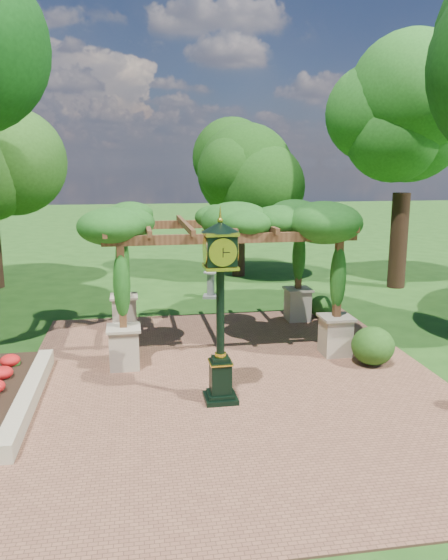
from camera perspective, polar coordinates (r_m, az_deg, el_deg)
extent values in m
plane|color=#1E4714|center=(12.36, 1.90, -12.47)|extent=(120.00, 120.00, 0.00)
cube|color=brown|center=(13.25, 1.05, -10.62)|extent=(10.00, 12.00, 0.04)
cube|color=#C6B793|center=(12.77, -19.71, -11.40)|extent=(0.35, 5.00, 0.40)
cube|color=black|center=(12.26, -0.37, -12.21)|extent=(0.72, 0.72, 0.11)
cube|color=black|center=(12.07, -0.37, -10.15)|extent=(0.45, 0.45, 0.79)
cube|color=gold|center=(11.94, -0.38, -8.59)|extent=(0.50, 0.50, 0.04)
cylinder|color=black|center=(11.59, -0.38, -3.30)|extent=(0.18, 0.18, 2.02)
cube|color=black|center=(11.31, -0.39, 3.15)|extent=(0.63, 0.63, 0.62)
cylinder|color=white|center=(11.00, -0.11, 2.89)|extent=(0.53, 0.04, 0.53)
cone|color=black|center=(11.24, -0.40, 5.58)|extent=(0.80, 0.80, 0.22)
sphere|color=gold|center=(11.23, -0.40, 6.25)|extent=(0.12, 0.12, 0.12)
cube|color=tan|center=(14.16, -10.38, -7.02)|extent=(0.74, 0.74, 1.02)
cube|color=brown|center=(13.72, -10.63, -0.66)|extent=(0.18, 0.18, 2.09)
cube|color=tan|center=(15.17, 11.56, -5.77)|extent=(0.74, 0.74, 1.02)
cube|color=brown|center=(14.76, 11.83, 0.18)|extent=(0.18, 0.18, 2.09)
cube|color=tan|center=(17.40, -10.35, -3.39)|extent=(0.74, 0.74, 1.02)
cube|color=brown|center=(17.04, -10.55, 1.83)|extent=(0.18, 0.18, 2.09)
cube|color=tan|center=(18.22, 7.69, -2.59)|extent=(0.74, 0.74, 1.02)
cube|color=brown|center=(17.89, 7.84, 2.40)|extent=(0.18, 0.18, 2.09)
cube|color=brown|center=(13.77, 1.03, 4.39)|extent=(6.55, 0.25, 0.25)
cube|color=brown|center=(17.08, -1.15, 5.90)|extent=(6.55, 0.25, 0.25)
ellipsoid|color=#1B4E16|center=(15.39, -0.18, 6.35)|extent=(6.60, 4.15, 1.13)
cube|color=gray|center=(21.28, -1.41, -1.71)|extent=(0.68, 0.68, 0.10)
cylinder|color=gray|center=(21.18, -1.41, -0.49)|extent=(0.34, 0.34, 0.93)
cylinder|color=gray|center=(21.08, -1.42, 0.80)|extent=(0.64, 0.64, 0.05)
ellipsoid|color=#224A14|center=(14.65, 15.29, -6.66)|extent=(1.41, 1.41, 0.99)
ellipsoid|color=#2A5D1B|center=(18.68, 10.16, -2.74)|extent=(0.99, 0.99, 0.74)
cylinder|color=#382116|center=(25.24, 1.54, 3.26)|extent=(0.58, 0.58, 2.50)
ellipsoid|color=#173E0F|center=(24.94, 1.58, 10.60)|extent=(3.88, 3.88, 3.95)
cylinder|color=#321D13|center=(23.88, 17.78, 3.93)|extent=(0.72, 0.72, 3.95)
ellipsoid|color=#24621C|center=(23.75, 18.60, 16.17)|extent=(4.58, 4.58, 6.23)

